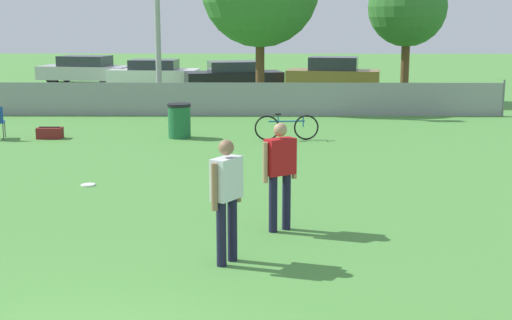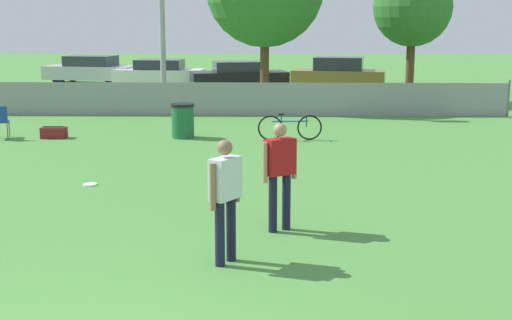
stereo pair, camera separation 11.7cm
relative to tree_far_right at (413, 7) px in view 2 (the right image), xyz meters
name	(u,v)px [view 2 (the right image)]	position (x,y,z in m)	size (l,w,h in m)	color
fence_backline	(209,99)	(-7.37, -3.96, -3.03)	(19.81, 0.07, 1.21)	gray
tree_far_right	(413,7)	(0.00, 0.00, 0.00)	(2.98, 2.98, 5.10)	brown
player_receiver_white	(225,192)	(-5.90, -18.50, -2.61)	(0.43, 0.53, 1.66)	#191933
player_thrower_red	(280,168)	(-5.17, -17.01, -2.61)	(0.52, 0.44, 1.66)	#191933
frisbee_disc	(90,184)	(-8.83, -14.06, -3.57)	(0.28, 0.28, 0.03)	white
bicycle_sideline	(290,127)	(-4.80, -8.79, -3.24)	(1.71, 0.44, 0.72)	black
trash_bin	(183,121)	(-7.70, -8.44, -3.11)	(0.64, 0.64, 0.93)	#1E6638
gear_bag_sideline	(54,133)	(-11.19, -8.59, -3.44)	(0.66, 0.36, 0.32)	maroon
parked_car_silver	(91,70)	(-14.24, 7.82, -2.91)	(4.73, 2.59, 1.37)	black
parked_car_white	(160,73)	(-10.62, 6.39, -2.96)	(4.29, 2.05, 1.26)	black
parked_car_dark	(239,76)	(-6.77, 4.84, -2.96)	(4.58, 2.59, 1.28)	black
parked_car_tan	(338,75)	(-2.36, 3.88, -2.85)	(4.24, 2.39, 1.53)	black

